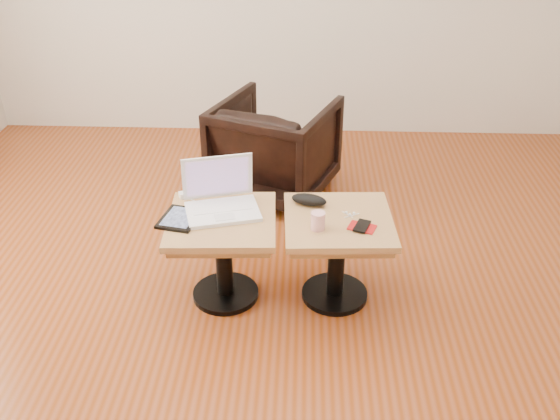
{
  "coord_description": "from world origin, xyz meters",
  "views": [
    {
      "loc": [
        0.17,
        -2.39,
        1.98
      ],
      "look_at": [
        0.07,
        0.1,
        0.51
      ],
      "focal_mm": 40.0,
      "sensor_mm": 36.0,
      "label": 1
    }
  ],
  "objects_px": {
    "striped_cup": "(318,221)",
    "armchair": "(275,148)",
    "side_table_left": "(223,238)",
    "side_table_right": "(338,239)",
    "laptop": "(221,200)"
  },
  "relations": [
    {
      "from": "striped_cup",
      "to": "armchair",
      "type": "height_order",
      "value": "armchair"
    },
    {
      "from": "side_table_left",
      "to": "striped_cup",
      "type": "distance_m",
      "value": 0.48
    },
    {
      "from": "side_table_right",
      "to": "armchair",
      "type": "xyz_separation_m",
      "value": [
        -0.35,
        1.09,
        -0.03
      ]
    },
    {
      "from": "laptop",
      "to": "armchair",
      "type": "bearing_deg",
      "value": 62.96
    },
    {
      "from": "side_table_right",
      "to": "striped_cup",
      "type": "bearing_deg",
      "value": -138.82
    },
    {
      "from": "side_table_left",
      "to": "side_table_right",
      "type": "relative_size",
      "value": 1.0
    },
    {
      "from": "side_table_right",
      "to": "laptop",
      "type": "bearing_deg",
      "value": 170.68
    },
    {
      "from": "side_table_right",
      "to": "laptop",
      "type": "relative_size",
      "value": 1.33
    },
    {
      "from": "laptop",
      "to": "striped_cup",
      "type": "distance_m",
      "value": 0.49
    },
    {
      "from": "side_table_left",
      "to": "laptop",
      "type": "xyz_separation_m",
      "value": [
        -0.01,
        0.08,
        0.16
      ]
    },
    {
      "from": "side_table_right",
      "to": "striped_cup",
      "type": "xyz_separation_m",
      "value": [
        -0.1,
        -0.1,
        0.16
      ]
    },
    {
      "from": "side_table_left",
      "to": "striped_cup",
      "type": "relative_size",
      "value": 6.28
    },
    {
      "from": "laptop",
      "to": "armchair",
      "type": "distance_m",
      "value": 1.06
    },
    {
      "from": "laptop",
      "to": "armchair",
      "type": "height_order",
      "value": "laptop"
    },
    {
      "from": "laptop",
      "to": "side_table_left",
      "type": "bearing_deg",
      "value": -97.93
    }
  ]
}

